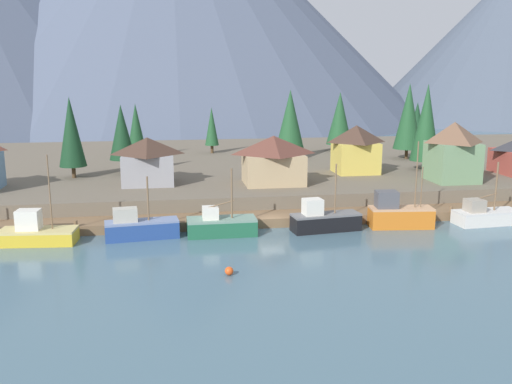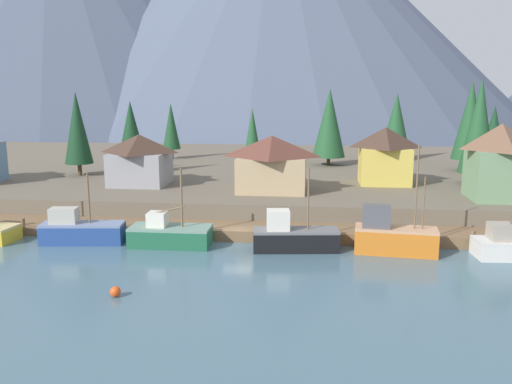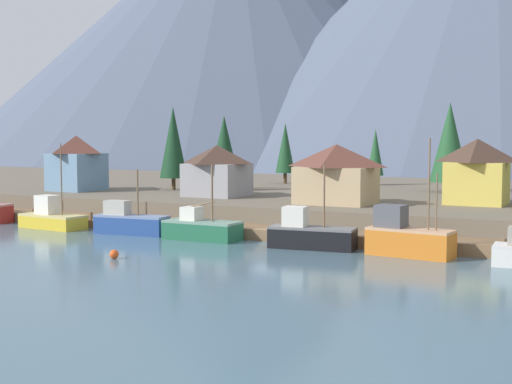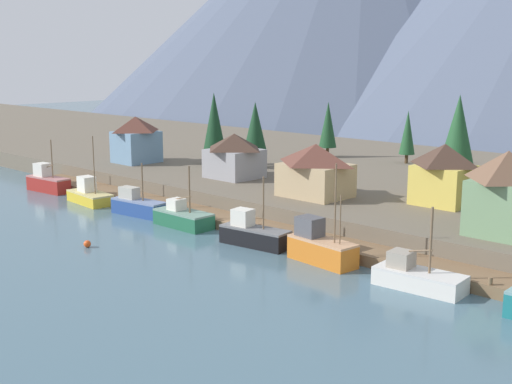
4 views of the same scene
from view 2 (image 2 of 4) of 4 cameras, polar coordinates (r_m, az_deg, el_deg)
The scene contains 23 objects.
ground_plane at distance 66.51m, azimuth 0.48°, elevation -1.00°, with size 400.00×400.00×1.00m, color #476675.
dock at distance 48.89m, azimuth -1.68°, elevation -4.19°, with size 80.00×4.00×1.60m.
shoreline_bank at distance 77.95m, azimuth 1.39°, elevation 2.07°, with size 400.00×56.00×2.50m, color #665B4C.
mountain_west_peak at distance 220.70m, azimuth -20.52°, elevation 18.09°, with size 187.29×187.29×86.51m, color #4C566B.
mountain_central_peak at distance 202.27m, azimuth 2.23°, elevation 19.46°, with size 178.01×178.01×86.55m, color #4C566B.
fishing_boat_blue at distance 49.13m, azimuth -18.29°, elevation -3.94°, with size 7.31×3.03×6.16m.
fishing_boat_green at distance 46.49m, azimuth -9.24°, elevation -4.51°, with size 6.92×2.92×6.75m.
fishing_boat_black at distance 44.69m, azimuth 4.02°, elevation -4.80°, with size 7.33×3.19×6.94m.
fishing_boat_orange at distance 45.17m, azimuth 14.41°, elevation -4.60°, with size 6.77×3.06×9.12m.
house_yellow at distance 63.06m, azimuth 13.64°, elevation 3.87°, with size 5.90×5.36×6.52m.
house_green at distance 57.69m, azimuth 24.62°, elevation 3.05°, with size 5.66×5.96×7.51m.
house_grey at distance 62.17m, azimuth -12.34°, elevation 3.47°, with size 6.50×6.16×5.77m.
house_tan at distance 56.82m, azimuth 1.71°, elevation 3.14°, with size 7.56×6.16×5.97m.
conifer_near_left at distance 84.76m, azimuth -9.07°, elevation 6.97°, with size 2.78×2.78×8.68m.
conifer_near_right at distance 76.17m, azimuth 21.96°, elevation 7.14°, with size 4.39×4.39×11.90m.
conifer_mid_left at distance 85.35m, azimuth -0.38°, elevation 6.76°, with size 2.33×2.33×7.80m.
conifer_mid_right at distance 89.07m, azimuth 24.10°, elevation 6.22°, with size 3.31×3.31×8.37m.
conifer_back_left at distance 76.92m, azimuth 7.86°, elevation 7.33°, with size 4.66×4.66×10.91m.
conifer_back_right at distance 70.67m, azimuth -18.60°, elevation 6.53°, with size 3.47×3.47×10.53m.
conifer_centre at distance 65.93m, azimuth 22.78°, elevation 6.53°, with size 4.10×4.10×12.03m.
conifer_far_left at distance 70.35m, azimuth -13.24°, elevation 6.47°, with size 3.50×3.50×9.36m.
conifer_far_right at distance 84.79m, azimuth 14.78°, elevation 7.18°, with size 4.48×4.48×10.24m.
channel_buoy at distance 36.31m, azimuth -14.82°, elevation -10.27°, with size 0.70×0.70×0.70m, color #E04C19.
Camera 2 is at (6.63, -44.74, 13.26)m, focal length 37.35 mm.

